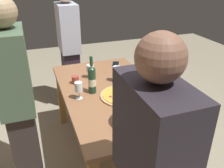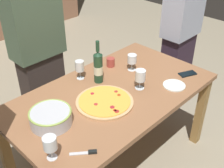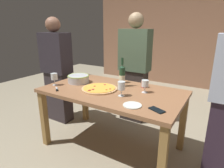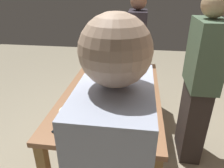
{
  "view_description": "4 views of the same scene",
  "coord_description": "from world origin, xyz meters",
  "px_view_note": "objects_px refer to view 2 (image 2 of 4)",
  "views": [
    {
      "loc": [
        -1.88,
        0.67,
        1.8
      ],
      "look_at": [
        0.0,
        0.0,
        0.82
      ],
      "focal_mm": 38.49,
      "sensor_mm": 36.0,
      "label": 1
    },
    {
      "loc": [
        -1.27,
        -1.24,
        1.98
      ],
      "look_at": [
        0.0,
        0.0,
        0.82
      ],
      "focal_mm": 45.8,
      "sensor_mm": 36.0,
      "label": 2
    },
    {
      "loc": [
        1.08,
        -1.76,
        1.45
      ],
      "look_at": [
        0.0,
        0.0,
        0.82
      ],
      "focal_mm": 30.29,
      "sensor_mm": 36.0,
      "label": 3
    },
    {
      "loc": [
        1.76,
        0.24,
        1.68
      ],
      "look_at": [
        0.0,
        0.0,
        0.82
      ],
      "focal_mm": 33.42,
      "sensor_mm": 36.0,
      "label": 4
    }
  ],
  "objects_px": {
    "wine_glass_far_right": "(140,76)",
    "cell_phone": "(188,74)",
    "person_host": "(38,53)",
    "pizza_knife": "(87,153)",
    "wine_glass_by_bottle": "(132,60)",
    "side_plate": "(174,85)",
    "cup_amber": "(111,62)",
    "pizza": "(105,102)",
    "wine_glass_far_left": "(50,144)",
    "person_guest_right": "(181,33)",
    "serving_bowl": "(51,117)",
    "wine_bottle": "(98,67)",
    "wine_glass_near_pizza": "(80,67)",
    "dining_table": "(112,102)"
  },
  "relations": [
    {
      "from": "pizza",
      "to": "wine_glass_far_left",
      "type": "height_order",
      "value": "wine_glass_far_left"
    },
    {
      "from": "cell_phone",
      "to": "pizza",
      "type": "bearing_deg",
      "value": 98.52
    },
    {
      "from": "wine_glass_far_right",
      "to": "cup_amber",
      "type": "relative_size",
      "value": 2.07
    },
    {
      "from": "wine_bottle",
      "to": "person_host",
      "type": "height_order",
      "value": "person_host"
    },
    {
      "from": "wine_glass_near_pizza",
      "to": "wine_glass_far_left",
      "type": "relative_size",
      "value": 1.04
    },
    {
      "from": "wine_bottle",
      "to": "wine_glass_by_bottle",
      "type": "height_order",
      "value": "wine_bottle"
    },
    {
      "from": "cell_phone",
      "to": "wine_glass_far_left",
      "type": "bearing_deg",
      "value": 111.66
    },
    {
      "from": "dining_table",
      "to": "wine_bottle",
      "type": "height_order",
      "value": "wine_bottle"
    },
    {
      "from": "wine_glass_far_right",
      "to": "side_plate",
      "type": "xyz_separation_m",
      "value": [
        0.21,
        -0.17,
        -0.1
      ]
    },
    {
      "from": "dining_table",
      "to": "cell_phone",
      "type": "relative_size",
      "value": 11.11
    },
    {
      "from": "serving_bowl",
      "to": "person_host",
      "type": "height_order",
      "value": "person_host"
    },
    {
      "from": "person_guest_right",
      "to": "pizza",
      "type": "bearing_deg",
      "value": 1.65
    },
    {
      "from": "wine_glass_far_right",
      "to": "person_guest_right",
      "type": "bearing_deg",
      "value": 16.17
    },
    {
      "from": "dining_table",
      "to": "pizza_knife",
      "type": "distance_m",
      "value": 0.65
    },
    {
      "from": "pizza",
      "to": "person_guest_right",
      "type": "height_order",
      "value": "person_guest_right"
    },
    {
      "from": "cup_amber",
      "to": "side_plate",
      "type": "height_order",
      "value": "cup_amber"
    },
    {
      "from": "wine_glass_far_left",
      "to": "pizza",
      "type": "bearing_deg",
      "value": 15.38
    },
    {
      "from": "wine_bottle",
      "to": "person_guest_right",
      "type": "xyz_separation_m",
      "value": [
        1.16,
        -0.01,
        -0.07
      ]
    },
    {
      "from": "wine_glass_far_left",
      "to": "pizza_knife",
      "type": "bearing_deg",
      "value": -36.12
    },
    {
      "from": "person_host",
      "to": "cup_amber",
      "type": "bearing_deg",
      "value": 28.49
    },
    {
      "from": "dining_table",
      "to": "wine_glass_by_bottle",
      "type": "relative_size",
      "value": 11.19
    },
    {
      "from": "cup_amber",
      "to": "pizza_knife",
      "type": "bearing_deg",
      "value": -142.95
    },
    {
      "from": "side_plate",
      "to": "person_host",
      "type": "relative_size",
      "value": 0.11
    },
    {
      "from": "dining_table",
      "to": "side_plate",
      "type": "relative_size",
      "value": 9.14
    },
    {
      "from": "serving_bowl",
      "to": "side_plate",
      "type": "xyz_separation_m",
      "value": [
        0.93,
        -0.32,
        -0.05
      ]
    },
    {
      "from": "wine_glass_far_left",
      "to": "cup_amber",
      "type": "relative_size",
      "value": 1.99
    },
    {
      "from": "wine_glass_by_bottle",
      "to": "cell_phone",
      "type": "relative_size",
      "value": 0.99
    },
    {
      "from": "wine_glass_far_left",
      "to": "wine_glass_far_right",
      "type": "xyz_separation_m",
      "value": [
        0.89,
        0.1,
        0.0
      ]
    },
    {
      "from": "dining_table",
      "to": "cell_phone",
      "type": "bearing_deg",
      "value": -23.32
    },
    {
      "from": "wine_glass_by_bottle",
      "to": "wine_glass_far_left",
      "type": "height_order",
      "value": "wine_glass_far_left"
    },
    {
      "from": "pizza",
      "to": "serving_bowl",
      "type": "bearing_deg",
      "value": 167.25
    },
    {
      "from": "serving_bowl",
      "to": "wine_glass_by_bottle",
      "type": "bearing_deg",
      "value": 5.29
    },
    {
      "from": "pizza",
      "to": "wine_glass_by_bottle",
      "type": "distance_m",
      "value": 0.53
    },
    {
      "from": "person_host",
      "to": "pizza_knife",
      "type": "bearing_deg",
      "value": -28.16
    },
    {
      "from": "wine_glass_far_left",
      "to": "side_plate",
      "type": "xyz_separation_m",
      "value": [
        1.1,
        -0.07,
        -0.1
      ]
    },
    {
      "from": "wine_glass_far_right",
      "to": "cell_phone",
      "type": "xyz_separation_m",
      "value": [
        0.44,
        -0.15,
        -0.1
      ]
    },
    {
      "from": "wine_glass_near_pizza",
      "to": "wine_glass_by_bottle",
      "type": "xyz_separation_m",
      "value": [
        0.4,
        -0.21,
        -0.01
      ]
    },
    {
      "from": "wine_bottle",
      "to": "pizza",
      "type": "bearing_deg",
      "value": -124.89
    },
    {
      "from": "person_guest_right",
      "to": "wine_bottle",
      "type": "bearing_deg",
      "value": -8.67
    },
    {
      "from": "dining_table",
      "to": "wine_glass_near_pizza",
      "type": "xyz_separation_m",
      "value": [
        -0.04,
        0.32,
        0.2
      ]
    },
    {
      "from": "wine_glass_near_pizza",
      "to": "wine_glass_far_left",
      "type": "bearing_deg",
      "value": -141.11
    },
    {
      "from": "serving_bowl",
      "to": "wine_glass_far_left",
      "type": "height_order",
      "value": "wine_glass_far_left"
    },
    {
      "from": "person_host",
      "to": "wine_glass_by_bottle",
      "type": "bearing_deg",
      "value": 25.9
    },
    {
      "from": "wine_glass_by_bottle",
      "to": "wine_glass_far_right",
      "type": "xyz_separation_m",
      "value": [
        -0.17,
        -0.23,
        0.01
      ]
    },
    {
      "from": "wine_glass_far_right",
      "to": "person_host",
      "type": "distance_m",
      "value": 0.98
    },
    {
      "from": "wine_glass_far_right",
      "to": "wine_bottle",
      "type": "bearing_deg",
      "value": 117.45
    },
    {
      "from": "serving_bowl",
      "to": "cell_phone",
      "type": "xyz_separation_m",
      "value": [
        1.16,
        -0.3,
        -0.05
      ]
    },
    {
      "from": "wine_bottle",
      "to": "wine_glass_near_pizza",
      "type": "distance_m",
      "value": 0.16
    },
    {
      "from": "wine_glass_by_bottle",
      "to": "cup_amber",
      "type": "height_order",
      "value": "wine_glass_by_bottle"
    },
    {
      "from": "wine_glass_far_left",
      "to": "cell_phone",
      "type": "relative_size",
      "value": 1.05
    }
  ]
}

